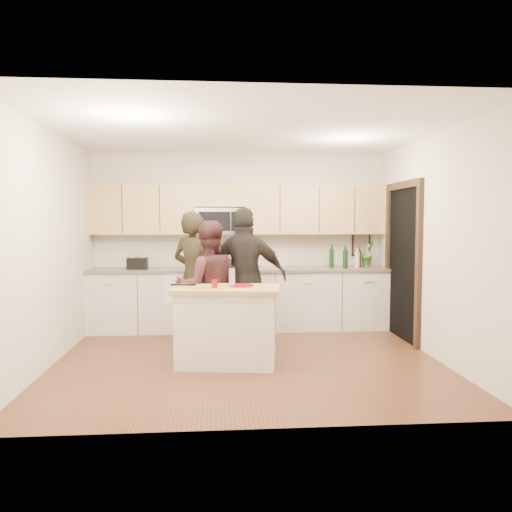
{
  "coord_description": "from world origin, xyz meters",
  "views": [
    {
      "loc": [
        -0.36,
        -5.84,
        1.65
      ],
      "look_at": [
        0.13,
        0.35,
        1.22
      ],
      "focal_mm": 35.0,
      "sensor_mm": 36.0,
      "label": 1
    }
  ],
  "objects": [
    {
      "name": "back_cabinetry",
      "position": [
        0.0,
        1.69,
        0.47
      ],
      "size": [
        4.5,
        0.66,
        0.94
      ],
      "color": "beige",
      "rests_on": "ground"
    },
    {
      "name": "box_grater",
      "position": [
        -0.19,
        -0.14,
        1.03
      ],
      "size": [
        0.08,
        0.05,
        0.22
      ],
      "color": "silver",
      "rests_on": "red_plate"
    },
    {
      "name": "bottle_cluster",
      "position": [
        1.73,
        1.65,
        1.11
      ],
      "size": [
        0.69,
        0.31,
        0.35
      ],
      "color": "black",
      "rests_on": "back_cabinetry"
    },
    {
      "name": "drink_glass",
      "position": [
        -0.38,
        -0.27,
        0.95
      ],
      "size": [
        0.07,
        0.07,
        0.1
      ],
      "primitive_type": "cylinder",
      "color": "maroon",
      "rests_on": "island"
    },
    {
      "name": "knife",
      "position": [
        -0.5,
        -0.39,
        0.92
      ],
      "size": [
        0.19,
        0.05,
        0.01
      ],
      "primitive_type": "cube",
      "rotation": [
        0.0,
        0.0,
        -0.14
      ],
      "color": "silver",
      "rests_on": "cutting_board"
    },
    {
      "name": "cutting_board",
      "position": [
        -0.55,
        -0.2,
        0.91
      ],
      "size": [
        0.28,
        0.23,
        0.02
      ],
      "primitive_type": "cube",
      "rotation": [
        0.0,
        0.0,
        -0.14
      ],
      "color": "tan",
      "rests_on": "island"
    },
    {
      "name": "tongs",
      "position": [
        -0.74,
        -0.14,
        0.93
      ],
      "size": [
        0.29,
        0.07,
        0.02
      ],
      "primitive_type": "cube",
      "rotation": [
        0.0,
        0.0,
        -0.14
      ],
      "color": "black",
      "rests_on": "cutting_board"
    },
    {
      "name": "framed_picture",
      "position": [
        1.95,
        1.98,
        1.28
      ],
      "size": [
        0.3,
        0.03,
        0.38
      ],
      "color": "black",
      "rests_on": "ground"
    },
    {
      "name": "toaster",
      "position": [
        -1.54,
        1.67,
        1.02
      ],
      "size": [
        0.29,
        0.23,
        0.17
      ],
      "color": "black",
      "rests_on": "back_cabinetry"
    },
    {
      "name": "dish_towel",
      "position": [
        -0.95,
        1.5,
        0.8
      ],
      "size": [
        0.34,
        0.6,
        0.48
      ],
      "color": "white",
      "rests_on": "ground"
    },
    {
      "name": "red_plate",
      "position": [
        -0.08,
        -0.12,
        0.91
      ],
      "size": [
        0.29,
        0.29,
        0.02
      ],
      "primitive_type": "cylinder",
      "color": "maroon",
      "rests_on": "island"
    },
    {
      "name": "woman_left",
      "position": [
        -0.68,
        1.05,
        0.89
      ],
      "size": [
        0.78,
        0.71,
        1.78
      ],
      "primitive_type": "imported",
      "rotation": [
        0.0,
        0.0,
        2.58
      ],
      "color": "black",
      "rests_on": "ground"
    },
    {
      "name": "room_shell",
      "position": [
        0.0,
        0.0,
        1.73
      ],
      "size": [
        4.52,
        4.02,
        2.71
      ],
      "color": "beige",
      "rests_on": "ground"
    },
    {
      "name": "island",
      "position": [
        -0.25,
        -0.17,
        0.45
      ],
      "size": [
        1.29,
        0.86,
        0.9
      ],
      "rotation": [
        0.0,
        0.0,
        -0.14
      ],
      "color": "beige",
      "rests_on": "ground"
    },
    {
      "name": "floor",
      "position": [
        0.0,
        0.0,
        0.0
      ],
      "size": [
        4.5,
        4.5,
        0.0
      ],
      "primitive_type": "plane",
      "color": "brown",
      "rests_on": "ground"
    },
    {
      "name": "upper_cabinetry",
      "position": [
        0.03,
        1.83,
        1.84
      ],
      "size": [
        4.5,
        0.33,
        0.75
      ],
      "color": "tan",
      "rests_on": "ground"
    },
    {
      "name": "orchid",
      "position": [
        1.98,
        1.72,
        1.15
      ],
      "size": [
        0.29,
        0.26,
        0.42
      ],
      "primitive_type": "imported",
      "rotation": [
        0.0,
        0.0,
        0.44
      ],
      "color": "#37722D",
      "rests_on": "back_cabinetry"
    },
    {
      "name": "woman_center",
      "position": [
        -0.47,
        0.38,
        0.83
      ],
      "size": [
        0.89,
        0.75,
        1.66
      ],
      "primitive_type": "imported",
      "rotation": [
        0.0,
        0.0,
        3.3
      ],
      "color": "#33191C",
      "rests_on": "ground"
    },
    {
      "name": "doorway",
      "position": [
        2.23,
        0.9,
        1.16
      ],
      "size": [
        0.06,
        1.25,
        2.2
      ],
      "color": "black",
      "rests_on": "ground"
    },
    {
      "name": "microwave",
      "position": [
        -0.31,
        1.8,
        1.65
      ],
      "size": [
        0.76,
        0.41,
        0.4
      ],
      "color": "silver",
      "rests_on": "ground"
    },
    {
      "name": "woman_right",
      "position": [
        0.01,
        0.62,
        0.92
      ],
      "size": [
        1.1,
        0.53,
        1.83
      ],
      "primitive_type": "imported",
      "rotation": [
        0.0,
        0.0,
        3.06
      ],
      "color": "black",
      "rests_on": "ground"
    }
  ]
}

